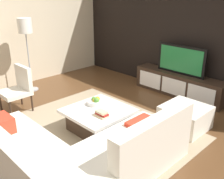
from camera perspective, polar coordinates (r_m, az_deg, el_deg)
ground_plane at (r=4.35m, az=-3.09°, el=-9.74°), size 14.00×14.00×0.00m
feature_wall_back at (r=5.91m, az=17.07°, el=12.30°), size 6.40×0.12×2.80m
side_wall_left at (r=6.62m, az=-21.16°, el=12.70°), size 0.12×5.20×2.80m
area_rug at (r=4.41m, az=-3.97°, el=-9.20°), size 3.07×2.54×0.01m
media_console at (r=5.94m, az=14.43°, el=1.08°), size 2.08×0.43×0.50m
television at (r=5.77m, az=14.95°, el=6.32°), size 1.13×0.06×0.62m
sectional_couch at (r=3.41m, az=-9.06°, el=-14.11°), size 2.26×2.28×0.82m
coffee_table at (r=4.37m, az=-3.03°, el=-6.52°), size 0.96×0.98×0.38m
accent_chair_near at (r=5.28m, az=-19.82°, el=0.68°), size 0.53×0.51×0.87m
floor_lamp at (r=6.07m, az=-18.52°, el=12.14°), size 0.30×0.30×1.65m
ottoman at (r=4.60m, az=15.76°, el=-5.89°), size 0.70×0.70×0.40m
fruit_bowl at (r=4.45m, az=-3.64°, el=-2.70°), size 0.28×0.28×0.14m
book_stack at (r=4.05m, az=-2.30°, el=-5.37°), size 0.21×0.15×0.09m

